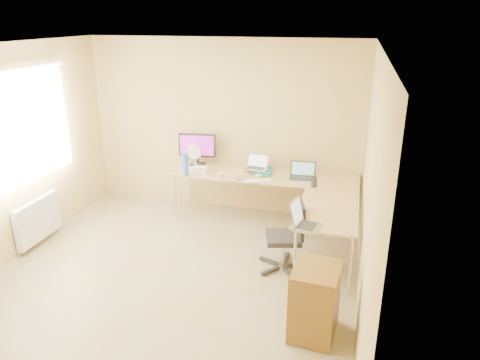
% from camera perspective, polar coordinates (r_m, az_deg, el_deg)
% --- Properties ---
extents(floor, '(4.50, 4.50, 0.00)m').
position_cam_1_polar(floor, '(5.37, -8.89, -12.54)').
color(floor, tan).
rests_on(floor, ground).
extents(ceiling, '(4.50, 4.50, 0.00)m').
position_cam_1_polar(ceiling, '(4.53, -10.73, 16.30)').
color(ceiling, white).
rests_on(ceiling, ground).
extents(wall_back, '(4.50, 0.00, 4.50)m').
position_cam_1_polar(wall_back, '(6.82, -2.05, 6.82)').
color(wall_back, tan).
rests_on(wall_back, ground).
extents(wall_front, '(4.50, 0.00, 4.50)m').
position_cam_1_polar(wall_front, '(3.10, -27.16, -13.13)').
color(wall_front, tan).
rests_on(wall_front, ground).
extents(wall_right, '(0.00, 4.50, 4.50)m').
position_cam_1_polar(wall_right, '(4.40, 16.12, -1.70)').
color(wall_right, tan).
rests_on(wall_right, ground).
extents(desk_main, '(2.65, 0.70, 0.73)m').
position_cam_1_polar(desk_main, '(6.57, 3.13, -2.31)').
color(desk_main, tan).
rests_on(desk_main, ground).
extents(desk_return, '(0.70, 1.30, 0.73)m').
position_cam_1_polar(desk_return, '(5.56, 10.96, -7.09)').
color(desk_return, tan).
rests_on(desk_return, ground).
extents(monitor, '(0.59, 0.24, 0.49)m').
position_cam_1_polar(monitor, '(6.83, -5.47, 3.95)').
color(monitor, black).
rests_on(monitor, desk_main).
extents(book_stack, '(0.29, 0.37, 0.06)m').
position_cam_1_polar(book_stack, '(6.51, 2.95, 1.16)').
color(book_stack, '#137057').
rests_on(book_stack, desk_main).
extents(laptop_center, '(0.34, 0.28, 0.21)m').
position_cam_1_polar(laptop_center, '(6.47, 2.08, 2.28)').
color(laptop_center, silver).
rests_on(laptop_center, desk_main).
extents(laptop_black, '(0.37, 0.29, 0.23)m').
position_cam_1_polar(laptop_black, '(6.32, 8.00, 1.20)').
color(laptop_black, '#282525').
rests_on(laptop_black, desk_main).
extents(keyboard, '(0.38, 0.24, 0.02)m').
position_cam_1_polar(keyboard, '(6.17, 2.28, -0.10)').
color(keyboard, white).
rests_on(keyboard, desk_main).
extents(mouse, '(0.12, 0.10, 0.04)m').
position_cam_1_polar(mouse, '(6.34, 2.44, 0.56)').
color(mouse, silver).
rests_on(mouse, desk_main).
extents(mug, '(0.11, 0.11, 0.08)m').
position_cam_1_polar(mug, '(6.29, -2.53, 0.61)').
color(mug, silver).
rests_on(mug, desk_main).
extents(cd_stack, '(0.15, 0.15, 0.03)m').
position_cam_1_polar(cd_stack, '(6.23, -0.29, 0.18)').
color(cd_stack, silver).
rests_on(cd_stack, desk_main).
extents(water_bottle, '(0.12, 0.12, 0.31)m').
position_cam_1_polar(water_bottle, '(6.42, -7.00, 1.98)').
color(water_bottle, blue).
rests_on(water_bottle, desk_main).
extents(papers, '(0.35, 0.39, 0.01)m').
position_cam_1_polar(papers, '(6.65, -6.54, 1.25)').
color(papers, white).
rests_on(papers, desk_main).
extents(white_box, '(0.23, 0.18, 0.08)m').
position_cam_1_polar(white_box, '(6.54, -5.10, 1.32)').
color(white_box, white).
rests_on(white_box, desk_main).
extents(desk_fan, '(0.28, 0.28, 0.30)m').
position_cam_1_polar(desk_fan, '(6.87, -5.70, 3.22)').
color(desk_fan, silver).
rests_on(desk_fan, desk_main).
extents(black_cup, '(0.09, 0.09, 0.13)m').
position_cam_1_polar(black_cup, '(6.05, 9.41, -0.24)').
color(black_cup, '#292626').
rests_on(black_cup, desk_main).
extents(laptop_return, '(0.41, 0.35, 0.24)m').
position_cam_1_polar(laptop_return, '(4.88, 8.48, -4.67)').
color(laptop_return, '#B7B7B7').
rests_on(laptop_return, desk_return).
extents(office_chair, '(0.64, 0.64, 0.87)m').
position_cam_1_polar(office_chair, '(5.31, 5.58, -6.52)').
color(office_chair, '#272424').
rests_on(office_chair, ground).
extents(cabinet, '(0.46, 0.55, 0.71)m').
position_cam_1_polar(cabinet, '(4.41, 9.51, -15.01)').
color(cabinet, '#9D6641').
rests_on(cabinet, ground).
extents(radiator, '(0.09, 0.80, 0.55)m').
position_cam_1_polar(radiator, '(6.50, -24.38, -4.64)').
color(radiator, white).
rests_on(radiator, ground).
extents(window, '(0.10, 1.80, 1.40)m').
position_cam_1_polar(window, '(6.14, -26.14, 5.62)').
color(window, white).
rests_on(window, wall_left).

